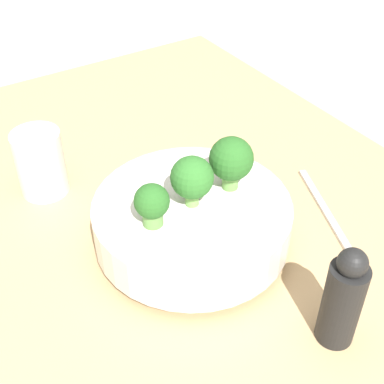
# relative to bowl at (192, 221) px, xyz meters

# --- Properties ---
(ground_plane) EXTENTS (6.00, 6.00, 0.00)m
(ground_plane) POSITION_rel_bowl_xyz_m (0.01, 0.01, -0.08)
(ground_plane) COLOR #ADA89E
(table) EXTENTS (1.19, 0.86, 0.03)m
(table) POSITION_rel_bowl_xyz_m (0.01, 0.01, -0.06)
(table) COLOR tan
(table) RESTS_ON ground_plane
(bowl) EXTENTS (0.27, 0.27, 0.07)m
(bowl) POSITION_rel_bowl_xyz_m (0.00, 0.00, 0.00)
(bowl) COLOR silver
(bowl) RESTS_ON table
(broccoli_floret_front) EXTENTS (0.06, 0.06, 0.08)m
(broccoli_floret_front) POSITION_rel_bowl_xyz_m (0.00, -0.06, 0.08)
(broccoli_floret_front) COLOR #6BA34C
(broccoli_floret_front) RESTS_ON bowl
(broccoli_floret_center) EXTENTS (0.06, 0.06, 0.07)m
(broccoli_floret_center) POSITION_rel_bowl_xyz_m (-0.00, 0.00, 0.07)
(broccoli_floret_center) COLOR #7AB256
(broccoli_floret_center) RESTS_ON bowl
(broccoli_floret_back) EXTENTS (0.05, 0.05, 0.06)m
(broccoli_floret_back) POSITION_rel_bowl_xyz_m (-0.01, 0.06, 0.07)
(broccoli_floret_back) COLOR #609347
(broccoli_floret_back) RESTS_ON bowl
(cup) EXTENTS (0.07, 0.07, 0.10)m
(cup) POSITION_rel_bowl_xyz_m (0.23, 0.13, 0.01)
(cup) COLOR silver
(cup) RESTS_ON table
(pepper_mill) EXTENTS (0.04, 0.04, 0.14)m
(pepper_mill) POSITION_rel_bowl_xyz_m (-0.22, -0.06, 0.02)
(pepper_mill) COLOR black
(pepper_mill) RESTS_ON table
(fork) EXTENTS (0.18, 0.08, 0.01)m
(fork) POSITION_rel_bowl_xyz_m (-0.05, -0.21, -0.04)
(fork) COLOR silver
(fork) RESTS_ON table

